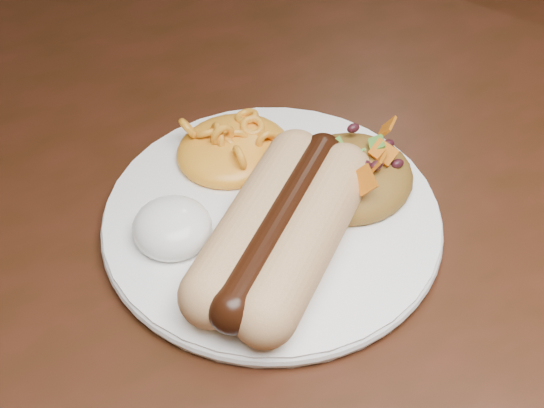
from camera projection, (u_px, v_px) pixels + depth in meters
name	position (u px, v px, depth m)	size (l,w,h in m)	color
table	(220.00, 214.00, 0.67)	(1.60, 0.90, 0.75)	#3A180F
plate	(272.00, 221.00, 0.53)	(0.22, 0.22, 0.01)	white
hotdog	(281.00, 229.00, 0.50)	(0.12, 0.14, 0.04)	#E9C58A
mac_and_cheese	(233.00, 138.00, 0.56)	(0.08, 0.07, 0.03)	orange
sour_cream	(171.00, 220.00, 0.51)	(0.05, 0.05, 0.03)	white
taco_salad	(351.00, 168.00, 0.54)	(0.08, 0.08, 0.04)	#9B3410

